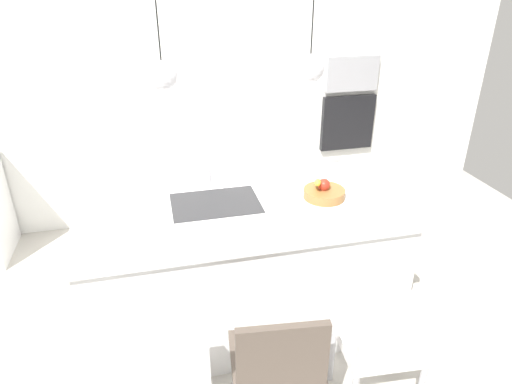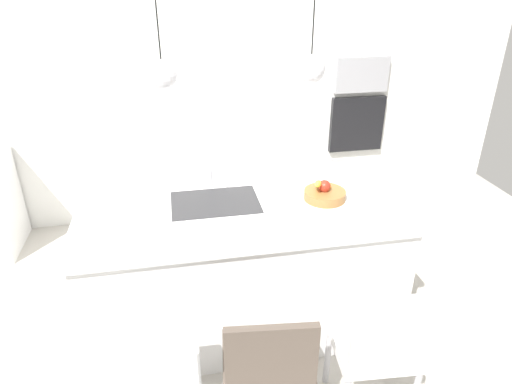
# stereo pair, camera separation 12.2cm
# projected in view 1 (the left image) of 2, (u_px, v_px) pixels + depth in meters

# --- Properties ---
(floor) EXTENTS (6.60, 6.60, 0.00)m
(floor) POSITION_uv_depth(u_px,v_px,m) (243.00, 313.00, 3.31)
(floor) COLOR #BCB7AD
(floor) RESTS_ON ground
(back_wall) EXTENTS (6.00, 0.10, 2.60)m
(back_wall) POSITION_uv_depth(u_px,v_px,m) (204.00, 88.00, 4.17)
(back_wall) COLOR white
(back_wall) RESTS_ON ground
(kitchen_island) EXTENTS (2.07, 1.10, 0.94)m
(kitchen_island) POSITION_uv_depth(u_px,v_px,m) (242.00, 260.00, 3.10)
(kitchen_island) COLOR white
(kitchen_island) RESTS_ON ground
(sink_basin) EXTENTS (0.56, 0.40, 0.02)m
(sink_basin) POSITION_uv_depth(u_px,v_px,m) (215.00, 204.00, 2.86)
(sink_basin) COLOR #2D2D30
(sink_basin) RESTS_ON kitchen_island
(faucet) EXTENTS (0.02, 0.17, 0.22)m
(faucet) POSITION_uv_depth(u_px,v_px,m) (210.00, 170.00, 2.98)
(faucet) COLOR silver
(faucet) RESTS_ON kitchen_island
(fruit_bowl) EXTENTS (0.27, 0.27, 0.16)m
(fruit_bowl) POSITION_uv_depth(u_px,v_px,m) (324.00, 191.00, 2.91)
(fruit_bowl) COLOR #9E6B38
(fruit_bowl) RESTS_ON kitchen_island
(microwave) EXTENTS (0.54, 0.08, 0.34)m
(microwave) POSITION_uv_depth(u_px,v_px,m) (352.00, 73.00, 4.38)
(microwave) COLOR #9E9EA3
(microwave) RESTS_ON back_wall
(oven) EXTENTS (0.56, 0.08, 0.56)m
(oven) POSITION_uv_depth(u_px,v_px,m) (347.00, 122.00, 4.60)
(oven) COLOR black
(oven) RESTS_ON back_wall
(chair_near) EXTENTS (0.43, 0.44, 0.90)m
(chair_near) POSITION_uv_depth(u_px,v_px,m) (167.00, 383.00, 2.13)
(chair_near) COLOR silver
(chair_near) RESTS_ON ground
(chair_middle) EXTENTS (0.50, 0.47, 0.87)m
(chair_middle) POSITION_uv_depth(u_px,v_px,m) (277.00, 363.00, 2.25)
(chair_middle) COLOR brown
(chair_middle) RESTS_ON ground
(chair_far) EXTENTS (0.47, 0.45, 0.94)m
(chair_far) POSITION_uv_depth(u_px,v_px,m) (385.00, 340.00, 2.36)
(chair_far) COLOR white
(chair_far) RESTS_ON ground
(pendant_light_left) EXTENTS (0.17, 0.17, 0.77)m
(pendant_light_left) POSITION_uv_depth(u_px,v_px,m) (162.00, 75.00, 2.44)
(pendant_light_left) COLOR silver
(pendant_light_right) EXTENTS (0.17, 0.17, 0.77)m
(pendant_light_right) POSITION_uv_depth(u_px,v_px,m) (310.00, 68.00, 2.62)
(pendant_light_right) COLOR silver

